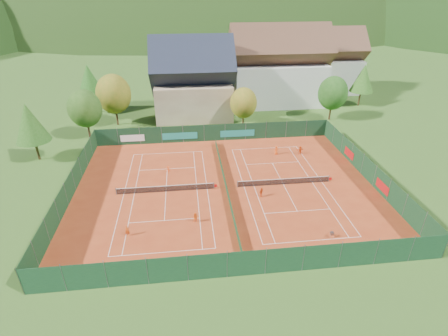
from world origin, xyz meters
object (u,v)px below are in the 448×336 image
player_right_far_a (276,150)px  player_right_far_b (300,150)px  hotel_block_b (325,65)px  ball_hopper (332,233)px  player_right_near (261,192)px  chalet (193,83)px  player_left_mid (196,218)px  player_left_near (127,231)px  player_left_far (168,170)px  hotel_block_a (278,70)px

player_right_far_a → player_right_far_b: bearing=161.3°
hotel_block_b → ball_hopper: (-19.82, -55.60, -6.06)m
player_right_near → chalet: bearing=58.0°
hotel_block_b → player_left_mid: hotel_block_b is taller
chalet → player_left_near: bearing=-102.9°
player_left_near → player_right_near: bearing=13.0°
hotel_block_b → player_right_far_b: 39.30m
ball_hopper → player_left_mid: 15.20m
chalet → player_left_mid: (-1.37, -37.22, -5.95)m
chalet → player_right_far_b: bearing=-52.5°
player_right_near → player_right_far_a: bearing=22.8°
hotel_block_b → player_right_far_a: size_ratio=11.87×
hotel_block_b → player_left_far: (-37.78, -38.98, -6.03)m
hotel_block_b → player_right_far_b: (-16.85, -35.01, -5.90)m
hotel_block_b → ball_hopper: 59.34m
player_right_far_a → player_right_far_b: player_right_far_a is taller
hotel_block_a → player_left_far: bearing=-127.5°
ball_hopper → player_left_far: size_ratio=0.68×
ball_hopper → player_left_near: 22.24m
chalet → player_left_mid: chalet is taller
player_left_far → player_right_far_b: 21.30m
ball_hopper → player_left_far: 24.48m
player_left_far → player_right_far_b: (20.93, 3.96, 0.13)m
player_left_far → player_left_near: bearing=67.2°
player_left_far → player_right_far_a: 17.64m
player_right_far_a → hotel_block_a: bearing=-116.9°
hotel_block_a → hotel_block_b: size_ratio=1.25×
player_left_mid → hotel_block_b: bearing=74.3°
chalet → hotel_block_b: bearing=23.0°
ball_hopper → player_left_near: size_ratio=0.59×
chalet → player_right_near: chalet is taller
hotel_block_a → player_left_mid: bearing=-115.2°
chalet → hotel_block_a: bearing=17.5°
player_right_near → player_right_far_b: player_right_far_b is taller
player_right_near → player_right_far_b: size_ratio=0.95×
hotel_block_a → player_left_far: (-23.78, -30.98, -6.79)m
chalet → player_right_far_b: size_ratio=11.23×
hotel_block_b → player_right_near: (-25.72, -46.69, -5.93)m
hotel_block_a → player_right_near: (-11.72, -38.69, -6.69)m
chalet → player_right_far_a: size_ratio=11.13×
chalet → player_right_near: 34.02m
ball_hopper → hotel_block_a: bearing=83.0°
chalet → player_right_near: size_ratio=11.77×
hotel_block_a → player_right_far_b: bearing=-96.0°
hotel_block_b → player_left_near: hotel_block_b is taller
player_left_far → player_right_far_b: size_ratio=0.82×
player_right_far_a → player_left_near: bearing=27.7°
ball_hopper → player_left_near: (-22.05, 2.87, 0.12)m
chalet → player_left_mid: 37.71m
player_right_far_a → player_right_far_b: 3.86m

